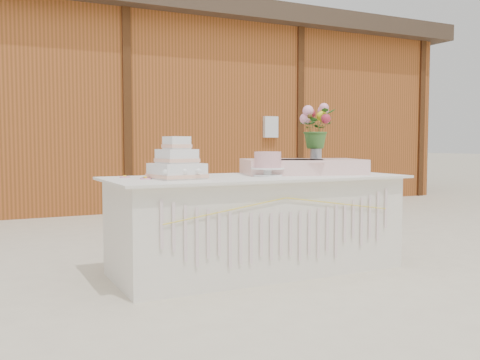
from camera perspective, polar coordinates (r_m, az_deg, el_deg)
name	(u,v)px	position (r m, az deg, el deg)	size (l,w,h in m)	color
ground	(256,270)	(4.42, 1.77, -9.60)	(80.00, 80.00, 0.00)	beige
barn	(98,107)	(10.00, -14.95, 7.52)	(12.60, 4.60, 3.30)	#97491F
cake_table	(257,223)	(4.34, 1.81, -4.64)	(2.40, 1.00, 0.77)	silver
wedding_cake	(177,164)	(4.01, -6.75, 1.66)	(0.40, 0.40, 0.32)	white
pink_cake_stand	(268,163)	(4.28, 2.96, 1.87)	(0.27, 0.27, 0.20)	white
satin_runner	(302,167)	(4.65, 6.65, 1.44)	(1.00, 0.58, 0.13)	#FFD5CD
flower_vase	(316,151)	(4.76, 8.09, 3.09)	(0.10, 0.10, 0.14)	#ACACB1
bouquet	(316,123)	(4.77, 8.12, 6.02)	(0.31, 0.27, 0.35)	#396A2A
loose_flowers	(133,177)	(4.08, -11.33, 0.28)	(0.16, 0.38, 0.02)	pink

